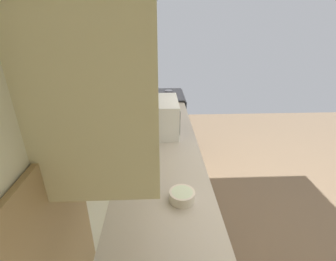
# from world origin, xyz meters

# --- Properties ---
(ground_plane) EXTENTS (6.31, 6.31, 0.00)m
(ground_plane) POSITION_xyz_m (0.00, 0.00, 0.00)
(ground_plane) COLOR brown
(wall_back) EXTENTS (4.06, 0.12, 2.59)m
(wall_back) POSITION_xyz_m (0.00, 1.70, 1.29)
(wall_back) COLOR beige
(wall_back) RESTS_ON ground_plane
(counter_run) EXTENTS (3.20, 0.65, 0.91)m
(counter_run) POSITION_xyz_m (-0.37, 1.33, 0.46)
(counter_run) COLOR beige
(counter_run) RESTS_ON ground_plane
(upper_cabinets) EXTENTS (1.74, 0.30, 0.68)m
(upper_cabinets) POSITION_xyz_m (-0.37, 1.49, 1.81)
(upper_cabinets) COLOR beige
(window_back_wall) EXTENTS (0.53, 0.02, 0.60)m
(window_back_wall) POSITION_xyz_m (-1.26, 1.63, 1.28)
(window_back_wall) COLOR #997A4C
(oven_range) EXTENTS (0.67, 0.68, 1.09)m
(oven_range) POSITION_xyz_m (1.56, 1.30, 0.47)
(oven_range) COLOR black
(oven_range) RESTS_ON ground_plane
(microwave) EXTENTS (0.47, 0.38, 0.31)m
(microwave) POSITION_xyz_m (0.37, 1.35, 1.07)
(microwave) COLOR white
(microwave) RESTS_ON counter_run
(bowl) EXTENTS (0.15, 0.15, 0.06)m
(bowl) POSITION_xyz_m (-0.61, 1.21, 0.94)
(bowl) COLOR silver
(bowl) RESTS_ON counter_run
(kettle) EXTENTS (0.15, 0.11, 0.15)m
(kettle) POSITION_xyz_m (0.90, 1.21, 0.97)
(kettle) COLOR #B7BABF
(kettle) RESTS_ON counter_run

